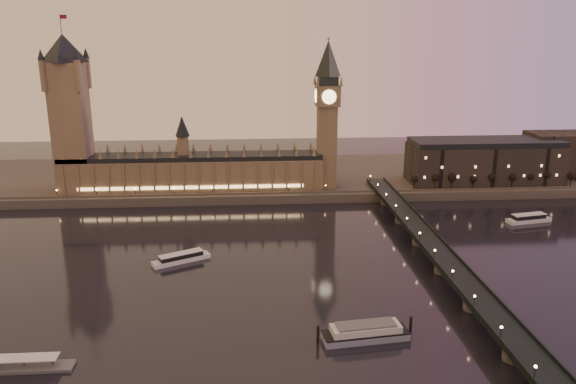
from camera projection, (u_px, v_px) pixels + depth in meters
name	position (u px, v px, depth m)	size (l,w,h in m)	color
ground	(252.00, 263.00, 284.53)	(700.00, 700.00, 0.00)	black
far_embankment	(288.00, 177.00, 444.16)	(560.00, 130.00, 6.00)	#423D35
palace_of_westminster	(193.00, 168.00, 392.16)	(180.00, 26.62, 52.00)	brown
victoria_tower	(69.00, 105.00, 374.90)	(31.68, 31.68, 118.00)	brown
big_ben	(327.00, 106.00, 386.97)	(17.68, 17.68, 104.00)	brown
westminster_bridge	(430.00, 248.00, 289.14)	(13.20, 260.00, 15.30)	black
city_block	(512.00, 159.00, 417.21)	(155.00, 45.00, 34.00)	black
bare_tree_0	(415.00, 179.00, 393.06)	(5.37, 5.37, 10.91)	black
bare_tree_1	(435.00, 178.00, 393.99)	(5.37, 5.37, 10.91)	black
bare_tree_2	(454.00, 178.00, 394.91)	(5.37, 5.37, 10.91)	black
bare_tree_3	(473.00, 178.00, 395.84)	(5.37, 5.37, 10.91)	black
bare_tree_4	(492.00, 177.00, 396.76)	(5.37, 5.37, 10.91)	black
bare_tree_5	(511.00, 177.00, 397.69)	(5.37, 5.37, 10.91)	black
bare_tree_6	(530.00, 177.00, 398.61)	(5.37, 5.37, 10.91)	black
bare_tree_7	(549.00, 176.00, 399.54)	(5.37, 5.37, 10.91)	black
bare_tree_8	(568.00, 176.00, 400.46)	(5.37, 5.37, 10.91)	black
cruise_boat_a	(181.00, 258.00, 285.07)	(29.34, 19.53, 4.76)	silver
cruise_boat_b	(529.00, 218.00, 345.31)	(29.16, 12.43, 5.23)	silver
moored_barge	(366.00, 332.00, 212.32)	(37.70, 13.09, 6.96)	#808AA3
pontoon_pier	(12.00, 367.00, 193.39)	(40.85, 6.81, 10.89)	#595B5E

